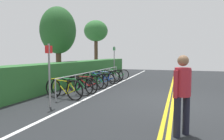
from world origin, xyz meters
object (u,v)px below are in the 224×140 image
at_px(bicycle_2, 82,85).
at_px(bicycle_9, 116,74).
at_px(bicycle_6, 106,77).
at_px(bicycle_8, 111,75).
at_px(bike_rack, 96,74).
at_px(bicycle_0, 64,89).
at_px(sign_post_far, 114,59).
at_px(bicycle_1, 72,87).
at_px(bicycle_4, 94,80).
at_px(bicycle_7, 106,76).
at_px(sign_post_near, 49,69).
at_px(bicycle_3, 86,82).
at_px(pedestrian, 182,90).
at_px(tree_far_right, 96,32).
at_px(bicycle_5, 100,79).
at_px(tree_mid, 58,31).

bearing_deg(bicycle_2, bicycle_9, -0.02).
height_order(bicycle_6, bicycle_8, bicycle_6).
height_order(bike_rack, bicycle_2, bike_rack).
bearing_deg(bicycle_2, bike_rack, 3.44).
distance_m(bicycle_0, sign_post_far, 7.42).
height_order(bicycle_1, bicycle_4, bicycle_1).
distance_m(bicycle_0, bicycle_7, 5.07).
distance_m(sign_post_near, sign_post_far, 8.59).
distance_m(bicycle_3, sign_post_far, 5.33).
bearing_deg(sign_post_near, bicycle_8, 1.76).
height_order(bike_rack, bicycle_7, bike_rack).
bearing_deg(bicycle_8, bike_rack, 179.34).
bearing_deg(bicycle_6, sign_post_far, 7.86).
bearing_deg(pedestrian, sign_post_far, 24.60).
relative_size(bicycle_1, sign_post_far, 0.77).
distance_m(bicycle_1, pedestrian, 5.19).
bearing_deg(tree_far_right, pedestrian, -151.34).
bearing_deg(sign_post_far, bicycle_5, -173.82).
xyz_separation_m(bike_rack, bicycle_9, (3.31, -0.11, -0.28)).
bearing_deg(bicycle_1, bicycle_3, 3.55).
bearing_deg(bicycle_9, bicycle_5, -179.48).
xyz_separation_m(bicycle_1, bicycle_6, (3.70, -0.12, -0.00)).
relative_size(bicycle_2, bicycle_5, 0.99).
height_order(bike_rack, bicycle_6, bike_rack).
xyz_separation_m(bicycle_5, tree_mid, (0.72, 2.97, 2.73)).
bearing_deg(bicycle_7, bicycle_6, -160.94).
xyz_separation_m(bicycle_7, sign_post_near, (-6.29, -0.36, 0.88)).
bearing_deg(tree_mid, bicycle_5, -103.70).
bearing_deg(sign_post_far, tree_far_right, 37.86).
bearing_deg(bicycle_9, bicycle_0, 179.09).
bearing_deg(bike_rack, pedestrian, -143.24).
bearing_deg(pedestrian, bicycle_5, 34.49).
bearing_deg(bicycle_6, bicycle_5, -179.95).
bearing_deg(sign_post_far, pedestrian, -155.40).
relative_size(bicycle_1, bicycle_5, 1.03).
distance_m(bicycle_0, bicycle_1, 0.63).
bearing_deg(bicycle_3, bicycle_1, -176.45).
bearing_deg(bicycle_8, bicycle_3, 178.30).
bearing_deg(bicycle_2, bicycle_8, 1.07).
height_order(bicycle_1, bicycle_5, bicycle_1).
xyz_separation_m(sign_post_near, tree_far_right, (12.33, 3.44, 2.51)).
relative_size(bicycle_4, tree_mid, 0.38).
bearing_deg(bicycle_4, bicycle_9, -0.57).
relative_size(bicycle_0, bicycle_2, 1.07).
relative_size(bicycle_3, sign_post_far, 0.77).
bearing_deg(sign_post_near, bicycle_9, 0.97).
bearing_deg(bicycle_3, bicycle_7, 0.79).
bearing_deg(bicycle_7, bicycle_8, -12.83).
bearing_deg(bicycle_6, bicycle_8, 4.47).
bearing_deg(bicycle_7, bike_rack, -176.37).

